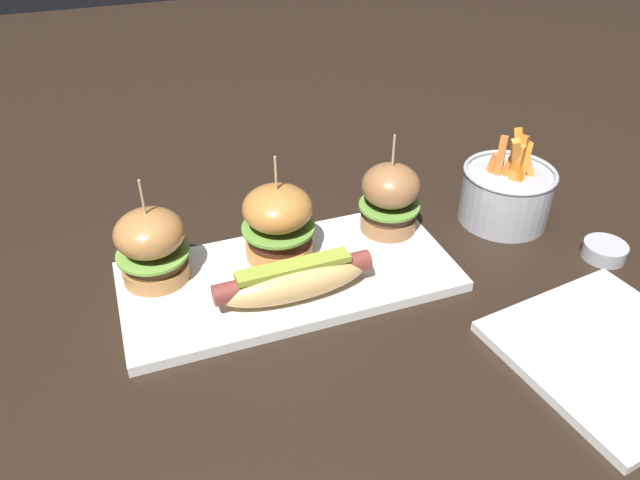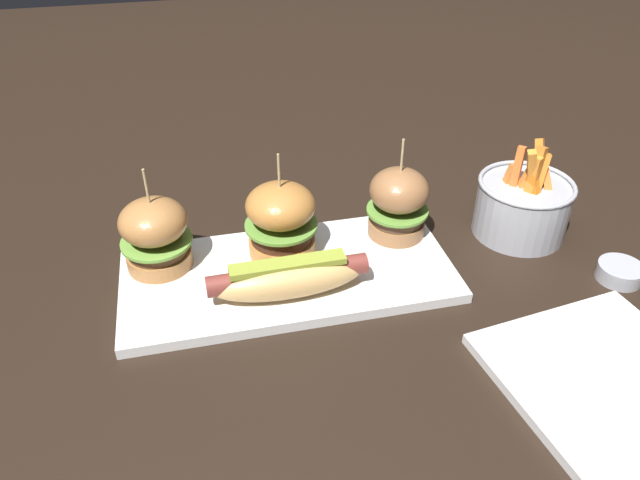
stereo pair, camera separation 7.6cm
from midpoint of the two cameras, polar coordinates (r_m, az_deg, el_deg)
ground_plane at (r=0.78m, az=-0.22°, el=-3.75°), size 3.00×3.00×0.00m
platter_main at (r=0.78m, az=-0.23°, el=-3.34°), size 0.42×0.20×0.01m
hot_dog at (r=0.72m, az=-0.01°, el=-3.61°), size 0.19×0.06×0.05m
slider_left at (r=0.77m, az=-12.57°, el=0.47°), size 0.09×0.09×0.14m
slider_center at (r=0.77m, az=-0.96°, el=1.83°), size 0.09×0.09×0.14m
slider_right at (r=0.82m, az=9.98°, el=3.43°), size 0.08×0.08×0.14m
fries_bucket at (r=0.90m, az=20.82°, el=2.97°), size 0.13×0.13×0.14m
sauce_ramekin at (r=0.88m, az=28.63°, el=-2.73°), size 0.06×0.06×0.02m
side_plate at (r=0.73m, az=28.19°, el=-11.71°), size 0.24×0.24×0.01m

